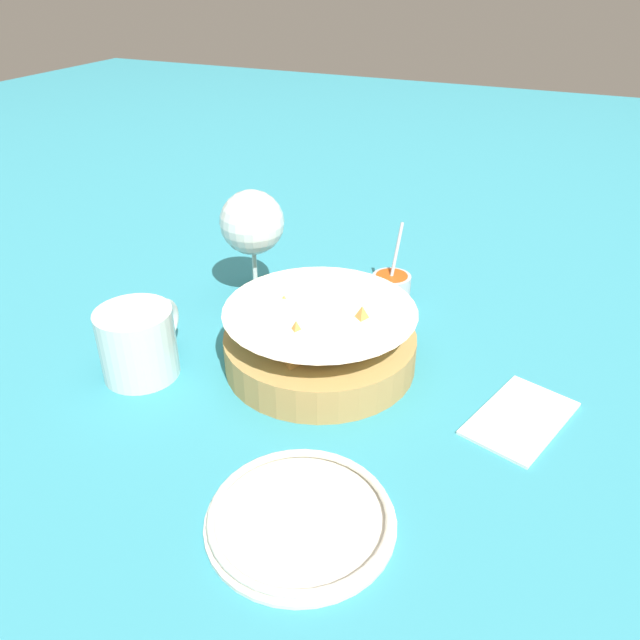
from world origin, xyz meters
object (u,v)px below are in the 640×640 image
sauce_cup (391,287)px  side_plate (301,517)px  food_basket (321,340)px  beer_mug (139,345)px  wine_glass (252,225)px

sauce_cup → side_plate: bearing=-172.3°
food_basket → sauce_cup: size_ratio=2.08×
food_basket → side_plate: 0.26m
food_basket → beer_mug: food_basket is taller
wine_glass → sauce_cup: bearing=-70.6°
sauce_cup → beer_mug: size_ratio=0.90×
food_basket → sauce_cup: (0.19, -0.03, -0.01)m
food_basket → beer_mug: 0.23m
food_basket → sauce_cup: bearing=-8.6°
sauce_cup → beer_mug: bearing=143.2°
beer_mug → sauce_cup: bearing=-36.8°
food_basket → wine_glass: (0.13, 0.16, 0.08)m
side_plate → sauce_cup: bearing=7.7°
beer_mug → side_plate: bearing=-115.5°
beer_mug → side_plate: size_ratio=0.72×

